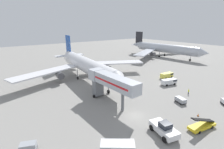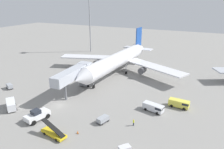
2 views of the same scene
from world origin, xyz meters
TOP-DOWN VIEW (x-y plane):
  - ground_plane at (0.00, 0.00)m, footprint 300.00×300.00m
  - airplane_at_gate at (3.52, 29.32)m, footprint 50.16×48.46m
  - jet_bridge at (-0.85, 8.42)m, footprint 3.92×16.53m
  - pushback_tug at (-0.24, -7.78)m, footprint 3.85×6.02m
  - belt_loader_truck at (7.13, -11.00)m, footprint 6.11×2.89m
  - service_van_near_center at (-10.07, -6.52)m, footprint 5.33×4.69m
  - service_van_far_center at (28.13, 12.23)m, footprint 5.17×2.49m
  - service_van_mid_center at (22.76, 7.40)m, footprint 5.45×3.10m
  - baggage_cart_near_right at (-20.85, 2.09)m, footprint 2.72×2.18m
  - baggage_cart_near_left at (13.78, -2.34)m, footprint 2.20×3.08m
  - baggage_cart_outer_right at (21.92, -9.47)m, footprint 2.40×2.47m
  - ground_crew_worker_foreground at (20.43, -0.65)m, footprint 0.33×0.33m
  - safety_cone_alpha at (11.05, -8.31)m, footprint 0.41×0.41m
  - apron_light_mast at (-23.38, 54.95)m, footprint 2.40×2.40m

SIDE VIEW (x-z plane):
  - ground_plane at x=0.00m, z-range 0.00..0.00m
  - safety_cone_alpha at x=11.05m, z-range 0.00..0.62m
  - baggage_cart_outer_right at x=21.92m, z-range 0.08..1.40m
  - belt_loader_truck at x=7.13m, z-range -0.72..2.21m
  - baggage_cart_near_left at x=13.78m, z-range 0.08..1.43m
  - baggage_cart_near_right at x=-20.85m, z-range 0.08..1.60m
  - ground_crew_worker_foreground at x=20.43m, z-range 0.05..1.66m
  - service_van_mid_center at x=22.76m, z-range 0.15..2.06m
  - service_van_far_center at x=28.13m, z-range 0.15..2.10m
  - service_van_near_center at x=-10.07m, z-range 0.15..2.24m
  - pushback_tug at x=-0.24m, z-range -0.09..2.49m
  - airplane_at_gate at x=3.52m, z-range -2.10..12.51m
  - jet_bridge at x=-0.85m, z-range 1.92..9.64m
  - apron_light_mast at x=-23.38m, z-range 5.40..36.62m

